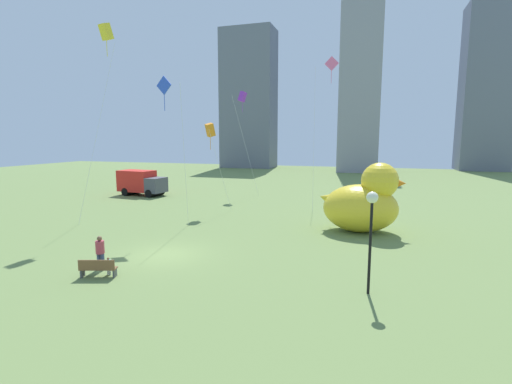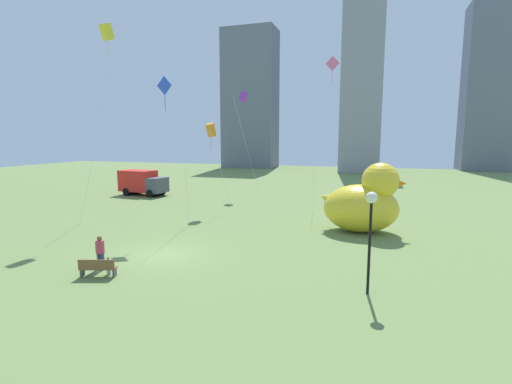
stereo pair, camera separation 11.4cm
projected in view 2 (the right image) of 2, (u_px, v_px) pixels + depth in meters
name	position (u px, v px, depth m)	size (l,w,h in m)	color
ground_plane	(165.00, 255.00, 21.08)	(140.00, 140.00, 0.00)	olive
park_bench	(97.00, 268.00, 17.63)	(1.75, 0.94, 0.90)	brown
person_adult	(100.00, 251.00, 18.63)	(0.42, 0.42, 1.73)	#38476B
person_child	(108.00, 265.00, 17.99)	(0.21, 0.21, 0.86)	silver
giant_inflatable_duck	(364.00, 203.00, 26.02)	(5.90, 3.78, 4.89)	yellow
lamppost	(371.00, 215.00, 15.34)	(0.48, 0.48, 4.37)	black
box_truck	(142.00, 183.00, 43.01)	(5.80, 2.94, 2.85)	red
city_skyline	(360.00, 94.00, 76.88)	(58.35, 18.34, 32.71)	slate
kite_purple	(243.00, 97.00, 42.47)	(2.62, 2.55, 11.86)	silver
kite_orange	(211.00, 130.00, 32.70)	(2.15, 2.34, 7.89)	silver
kite_blue	(166.00, 92.00, 25.59)	(2.26, 2.37, 10.73)	silver
kite_yellow	(107.00, 34.00, 27.02)	(2.92, 3.71, 14.74)	silver
kite_pink	(331.00, 71.00, 33.33)	(2.27, 2.82, 13.75)	silver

